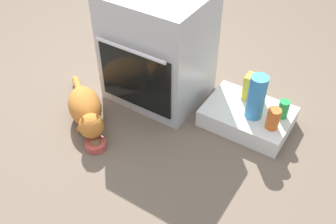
{
  "coord_description": "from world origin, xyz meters",
  "views": [
    {
      "loc": [
        1.24,
        -1.34,
        1.76
      ],
      "look_at": [
        0.33,
        0.09,
        0.25
      ],
      "focal_mm": 41.04,
      "sensor_mm": 36.0,
      "label": 1
    }
  ],
  "objects_px": {
    "cat": "(86,110)",
    "soda_can": "(283,109)",
    "sauce_jar": "(273,119)",
    "water_bottle": "(256,97)",
    "pantry_cabinet": "(247,117)",
    "snack_bag": "(254,88)",
    "food_bowl": "(96,144)",
    "oven": "(158,47)"
  },
  "relations": [
    {
      "from": "cat",
      "to": "water_bottle",
      "type": "relative_size",
      "value": 2.06
    },
    {
      "from": "sauce_jar",
      "to": "soda_can",
      "type": "xyz_separation_m",
      "value": [
        0.02,
        0.13,
        -0.01
      ]
    },
    {
      "from": "snack_bag",
      "to": "soda_can",
      "type": "distance_m",
      "value": 0.24
    },
    {
      "from": "pantry_cabinet",
      "to": "soda_can",
      "type": "bearing_deg",
      "value": 15.2
    },
    {
      "from": "cat",
      "to": "soda_can",
      "type": "relative_size",
      "value": 5.14
    },
    {
      "from": "sauce_jar",
      "to": "water_bottle",
      "type": "bearing_deg",
      "value": 164.54
    },
    {
      "from": "cat",
      "to": "soda_can",
      "type": "xyz_separation_m",
      "value": [
        1.09,
        0.62,
        0.06
      ]
    },
    {
      "from": "pantry_cabinet",
      "to": "soda_can",
      "type": "relative_size",
      "value": 4.62
    },
    {
      "from": "water_bottle",
      "to": "soda_can",
      "type": "xyz_separation_m",
      "value": [
        0.16,
        0.09,
        -0.09
      ]
    },
    {
      "from": "sauce_jar",
      "to": "soda_can",
      "type": "height_order",
      "value": "sauce_jar"
    },
    {
      "from": "oven",
      "to": "food_bowl",
      "type": "relative_size",
      "value": 5.92
    },
    {
      "from": "food_bowl",
      "to": "water_bottle",
      "type": "xyz_separation_m",
      "value": [
        0.74,
        0.67,
        0.24
      ]
    },
    {
      "from": "soda_can",
      "to": "food_bowl",
      "type": "bearing_deg",
      "value": -139.79
    },
    {
      "from": "cat",
      "to": "snack_bag",
      "type": "bearing_deg",
      "value": 75.33
    },
    {
      "from": "pantry_cabinet",
      "to": "water_bottle",
      "type": "relative_size",
      "value": 1.85
    },
    {
      "from": "cat",
      "to": "pantry_cabinet",
      "type": "bearing_deg",
      "value": 69.53
    },
    {
      "from": "food_bowl",
      "to": "soda_can",
      "type": "relative_size",
      "value": 1.09
    },
    {
      "from": "food_bowl",
      "to": "cat",
      "type": "height_order",
      "value": "cat"
    },
    {
      "from": "soda_can",
      "to": "cat",
      "type": "bearing_deg",
      "value": -150.31
    },
    {
      "from": "cat",
      "to": "sauce_jar",
      "type": "xyz_separation_m",
      "value": [
        1.07,
        0.49,
        0.07
      ]
    },
    {
      "from": "sauce_jar",
      "to": "snack_bag",
      "type": "xyz_separation_m",
      "value": [
        -0.21,
        0.19,
        0.02
      ]
    },
    {
      "from": "oven",
      "to": "water_bottle",
      "type": "distance_m",
      "value": 0.73
    },
    {
      "from": "pantry_cabinet",
      "to": "snack_bag",
      "type": "xyz_separation_m",
      "value": [
        -0.03,
        0.11,
        0.15
      ]
    },
    {
      "from": "food_bowl",
      "to": "snack_bag",
      "type": "height_order",
      "value": "snack_bag"
    },
    {
      "from": "oven",
      "to": "sauce_jar",
      "type": "bearing_deg",
      "value": -2.44
    },
    {
      "from": "cat",
      "to": "sauce_jar",
      "type": "height_order",
      "value": "sauce_jar"
    },
    {
      "from": "water_bottle",
      "to": "sauce_jar",
      "type": "xyz_separation_m",
      "value": [
        0.14,
        -0.04,
        -0.08
      ]
    },
    {
      "from": "snack_bag",
      "to": "food_bowl",
      "type": "bearing_deg",
      "value": -129.31
    },
    {
      "from": "cat",
      "to": "water_bottle",
      "type": "bearing_deg",
      "value": 66.6
    },
    {
      "from": "snack_bag",
      "to": "soda_can",
      "type": "height_order",
      "value": "snack_bag"
    },
    {
      "from": "food_bowl",
      "to": "soda_can",
      "type": "xyz_separation_m",
      "value": [
        0.9,
        0.76,
        0.15
      ]
    },
    {
      "from": "cat",
      "to": "snack_bag",
      "type": "height_order",
      "value": "snack_bag"
    },
    {
      "from": "food_bowl",
      "to": "water_bottle",
      "type": "distance_m",
      "value": 1.03
    },
    {
      "from": "oven",
      "to": "soda_can",
      "type": "distance_m",
      "value": 0.9
    },
    {
      "from": "food_bowl",
      "to": "soda_can",
      "type": "height_order",
      "value": "soda_can"
    },
    {
      "from": "oven",
      "to": "cat",
      "type": "relative_size",
      "value": 1.25
    },
    {
      "from": "cat",
      "to": "snack_bag",
      "type": "distance_m",
      "value": 1.1
    },
    {
      "from": "food_bowl",
      "to": "cat",
      "type": "bearing_deg",
      "value": 143.01
    },
    {
      "from": "soda_can",
      "to": "sauce_jar",
      "type": "bearing_deg",
      "value": -98.5
    },
    {
      "from": "sauce_jar",
      "to": "soda_can",
      "type": "relative_size",
      "value": 1.17
    },
    {
      "from": "pantry_cabinet",
      "to": "soda_can",
      "type": "distance_m",
      "value": 0.24
    },
    {
      "from": "sauce_jar",
      "to": "cat",
      "type": "bearing_deg",
      "value": -155.33
    }
  ]
}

